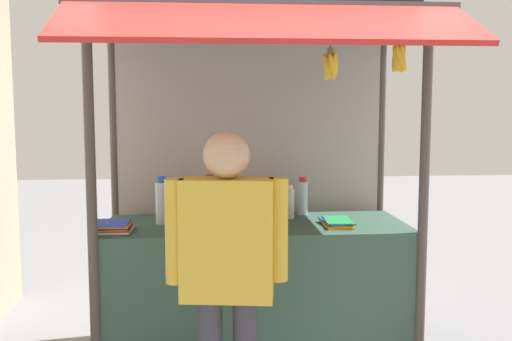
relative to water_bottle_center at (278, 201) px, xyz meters
name	(u,v)px	position (x,y,z in m)	size (l,w,h in m)	color
stall_counter	(256,293)	(-0.18, -0.23, -0.58)	(1.97, 0.77, 0.94)	#385B4C
stall_structure	(254,121)	(-0.18, -0.10, 0.56)	(2.17, 1.65, 2.63)	#4C4742
water_bottle_center	(278,201)	(0.00, 0.00, 0.00)	(0.06, 0.06, 0.23)	silver
water_bottle_rear_center	(302,197)	(0.18, 0.07, 0.02)	(0.07, 0.07, 0.27)	silver
water_bottle_back_right	(290,203)	(0.07, -0.07, 0.00)	(0.06, 0.06, 0.23)	silver
water_bottle_right	(229,204)	(-0.35, -0.17, 0.01)	(0.07, 0.07, 0.26)	silver
water_bottle_back_left	(211,199)	(-0.47, -0.13, 0.04)	(0.09, 0.09, 0.32)	silver
water_bottle_left	(162,202)	(-0.79, -0.18, 0.04)	(0.09, 0.09, 0.31)	silver
magazine_stack_front_right	(262,220)	(-0.14, -0.23, -0.08)	(0.25, 0.30, 0.05)	black
magazine_stack_far_left	(113,227)	(-1.07, -0.42, -0.08)	(0.24, 0.24, 0.06)	green
magazine_stack_mid_left	(200,231)	(-0.54, -0.51, -0.09)	(0.24, 0.28, 0.04)	white
magazine_stack_front_left	(337,222)	(0.34, -0.34, -0.09)	(0.20, 0.30, 0.04)	orange
banana_bunch_inner_left	(399,58)	(0.60, -0.71, 0.93)	(0.10, 0.10, 0.25)	#332D23
banana_bunch_inner_right	(330,66)	(0.20, -0.71, 0.89)	(0.10, 0.10, 0.30)	#332D23
vendor_person	(227,260)	(-0.40, -1.21, -0.09)	(0.60, 0.25, 1.59)	#383842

